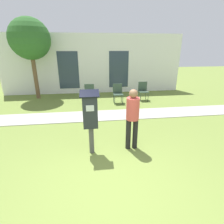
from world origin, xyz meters
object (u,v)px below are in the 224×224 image
(parking_meter, at_px, (90,115))
(person_standing, at_px, (133,115))
(outdoor_chair_left, at_px, (89,92))
(outdoor_chair_middle, at_px, (118,92))
(outdoor_chair_right, at_px, (143,89))

(parking_meter, bearing_deg, person_standing, 3.94)
(outdoor_chair_left, height_order, outdoor_chair_middle, same)
(outdoor_chair_right, bearing_deg, parking_meter, -139.00)
(person_standing, relative_size, outdoor_chair_left, 1.76)
(parking_meter, height_order, outdoor_chair_left, parking_meter)
(outdoor_chair_left, distance_m, outdoor_chair_right, 2.65)
(outdoor_chair_middle, bearing_deg, person_standing, -79.62)
(parking_meter, relative_size, outdoor_chair_middle, 1.77)
(outdoor_chair_right, bearing_deg, person_standing, -128.41)
(outdoor_chair_middle, bearing_deg, outdoor_chair_left, -169.40)
(person_standing, relative_size, outdoor_chair_middle, 1.76)
(person_standing, distance_m, outdoor_chair_right, 4.63)
(parking_meter, distance_m, outdoor_chair_middle, 4.30)
(outdoor_chair_left, bearing_deg, outdoor_chair_right, 18.33)
(parking_meter, relative_size, outdoor_chair_left, 1.77)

